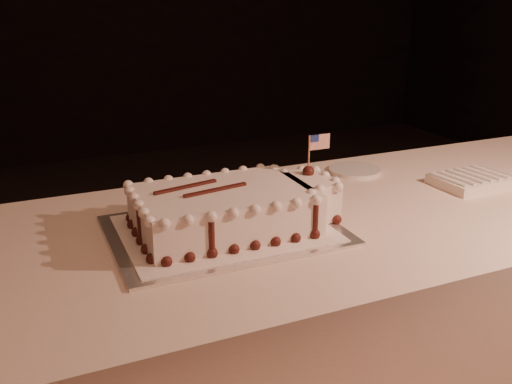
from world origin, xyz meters
name	(u,v)px	position (x,y,z in m)	size (l,w,h in m)	color
banquet_table	(293,349)	(0.00, 0.60, 0.38)	(2.40, 0.80, 0.75)	#F8D5C0
cake_board	(224,230)	(-0.19, 0.60, 0.75)	(0.52, 0.39, 0.01)	silver
doily	(224,228)	(-0.19, 0.60, 0.76)	(0.46, 0.35, 0.00)	white
sheet_cake	(235,207)	(-0.16, 0.60, 0.81)	(0.49, 0.29, 0.19)	white
napkin_stack	(472,180)	(0.57, 0.62, 0.77)	(0.21, 0.16, 0.03)	white
side_plate	(355,170)	(0.34, 0.86, 0.76)	(0.16, 0.16, 0.01)	silver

